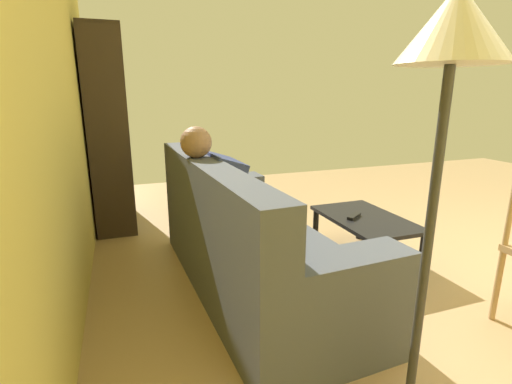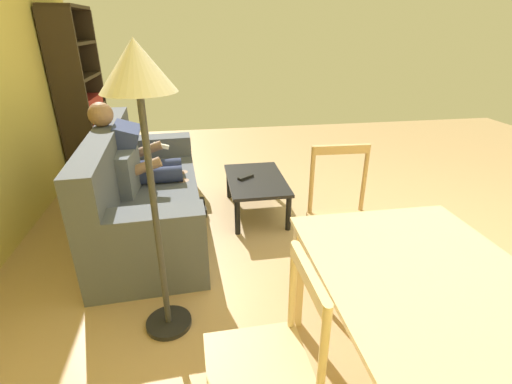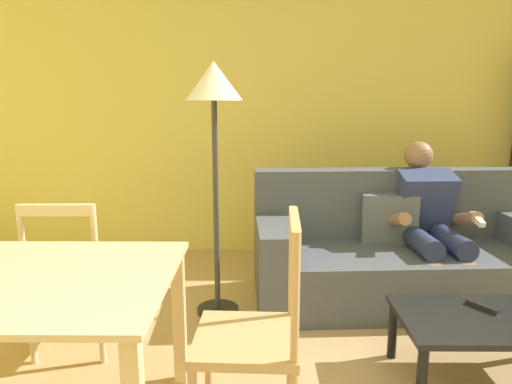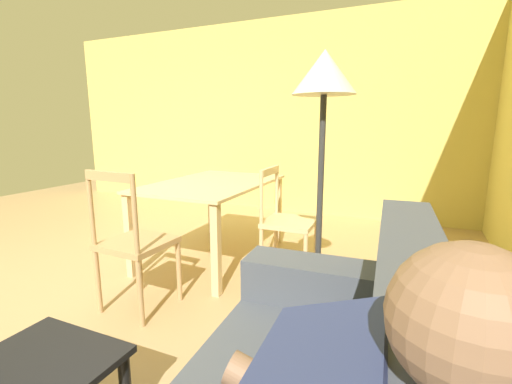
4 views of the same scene
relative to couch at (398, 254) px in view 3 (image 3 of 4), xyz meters
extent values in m
cube|color=#DBC660|center=(-0.84, 1.11, 1.02)|extent=(6.63, 0.12, 2.69)
cube|color=#474C56|center=(0.00, -0.07, -0.13)|extent=(2.12, 0.95, 0.39)
cube|color=#474C56|center=(-0.01, 0.25, 0.33)|extent=(2.08, 0.31, 0.52)
cube|color=#474C56|center=(-0.91, -0.12, 0.17)|extent=(0.28, 0.85, 0.21)
cube|color=#545B68|center=(-0.06, 0.08, 0.24)|extent=(0.41, 0.17, 0.36)
cube|color=navy|center=(0.20, 0.16, 0.32)|extent=(0.42, 0.40, 0.58)
sphere|color=#8C664C|center=(0.20, 0.28, 0.69)|extent=(0.21, 0.21, 0.21)
cylinder|color=navy|center=(0.11, -0.15, 0.13)|extent=(0.17, 0.45, 0.15)
cylinder|color=#8C664C|center=(0.12, -0.37, -0.13)|extent=(0.11, 0.11, 0.39)
cube|color=black|center=(0.13, -0.45, -0.29)|extent=(0.11, 0.24, 0.08)
cylinder|color=navy|center=(0.33, -0.14, 0.13)|extent=(0.17, 0.45, 0.15)
cylinder|color=#8C664C|center=(0.34, -0.35, -0.13)|extent=(0.11, 0.11, 0.39)
cube|color=black|center=(0.35, -0.43, -0.29)|extent=(0.11, 0.24, 0.08)
cylinder|color=#8C664C|center=(-0.04, -0.03, 0.26)|extent=(0.11, 0.36, 0.19)
cylinder|color=#8C664C|center=(0.46, -0.01, 0.26)|extent=(0.11, 0.36, 0.19)
cube|color=white|center=(0.47, -0.17, 0.30)|extent=(0.05, 0.16, 0.08)
cube|color=black|center=(0.13, -1.06, 0.02)|extent=(0.87, 0.54, 0.03)
cylinder|color=black|center=(-0.27, -1.29, -0.16)|extent=(0.05, 0.05, 0.33)
cylinder|color=black|center=(-0.27, -0.83, -0.16)|extent=(0.05, 0.05, 0.33)
cube|color=black|center=(0.15, -0.96, 0.05)|extent=(0.14, 0.17, 0.02)
cube|color=#D1B27F|center=(-1.42, -1.06, 0.03)|extent=(0.06, 0.06, 0.71)
cube|color=#D1B27F|center=(-2.07, -0.71, 0.11)|extent=(0.43, 0.43, 0.04)
cylinder|color=#D1B27F|center=(-1.89, -0.51, -0.11)|extent=(0.04, 0.04, 0.44)
cylinder|color=#D1B27F|center=(-2.27, -0.52, -0.11)|extent=(0.04, 0.04, 0.44)
cylinder|color=#D1B27F|center=(-1.88, -0.89, -0.11)|extent=(0.04, 0.04, 0.44)
cylinder|color=#D1B27F|center=(-2.26, -0.90, -0.11)|extent=(0.04, 0.04, 0.44)
cylinder|color=#D1B27F|center=(-1.88, -0.89, 0.34)|extent=(0.03, 0.03, 0.46)
cylinder|color=#D1B27F|center=(-2.26, -0.90, 0.34)|extent=(0.03, 0.03, 0.46)
cube|color=#D1B27F|center=(-2.07, -0.90, 0.54)|extent=(0.38, 0.04, 0.06)
cube|color=tan|center=(-1.07, -1.47, 0.14)|extent=(0.44, 0.44, 0.04)
cylinder|color=tan|center=(-1.25, -1.27, -0.10)|extent=(0.04, 0.04, 0.47)
cylinder|color=tan|center=(-0.87, -1.29, -0.10)|extent=(0.04, 0.04, 0.47)
cylinder|color=tan|center=(-0.87, -1.29, 0.40)|extent=(0.03, 0.03, 0.52)
cylinder|color=tan|center=(-0.89, -1.67, 0.40)|extent=(0.03, 0.03, 0.52)
cube|color=tan|center=(-0.88, -1.48, 0.62)|extent=(0.05, 0.38, 0.06)
cylinder|color=black|center=(-1.30, -0.27, -0.31)|extent=(0.28, 0.28, 0.03)
cylinder|color=#333333|center=(-1.30, -0.27, 0.39)|extent=(0.04, 0.04, 1.43)
cone|color=beige|center=(-1.30, -0.27, 1.22)|extent=(0.36, 0.36, 0.24)
camera|label=1|loc=(-2.30, 0.76, 1.01)|focal=26.62mm
camera|label=2|loc=(-3.12, -0.53, 1.38)|focal=25.81mm
camera|label=3|loc=(-1.01, -3.18, 1.10)|focal=32.00mm
camera|label=4|loc=(0.69, 0.20, 0.94)|focal=24.55mm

